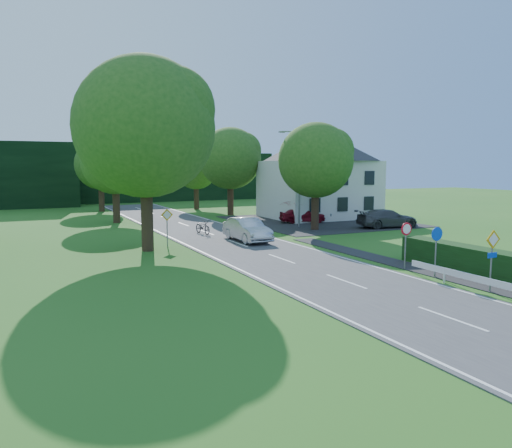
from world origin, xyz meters
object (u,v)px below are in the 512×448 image
parked_car_silver_a (299,211)px  parked_car_red (302,215)px  parked_car_grey (387,218)px  motorcycle (203,227)px  parasol (292,212)px  streetlight (298,174)px  moving_car (247,230)px  parked_car_silver_b (332,212)px

parked_car_silver_a → parked_car_red: bearing=155.1°
parked_car_red → parked_car_grey: bearing=-129.0°
motorcycle → parasol: (9.67, 3.50, 0.45)m
parasol → parked_car_red: bearing=-11.8°
parked_car_red → parked_car_grey: parked_car_grey is taller
streetlight → parked_car_silver_a: 8.00m
moving_car → parked_car_red: moving_car is taller
parked_car_red → parked_car_silver_b: size_ratio=0.83×
moving_car → parked_car_red: (9.12, 7.94, -0.09)m
streetlight → parasol: bearing=69.7°
parked_car_red → parked_car_grey: 7.61m
parked_car_silver_b → parasol: parasol is taller
motorcycle → parked_car_silver_a: bearing=20.3°
moving_car → parked_car_silver_a: moving_car is taller
streetlight → parked_car_red: size_ratio=1.95×
parked_car_silver_a → motorcycle: bearing=119.8°
streetlight → moving_car: bearing=-143.2°
parked_car_silver_b → parked_car_grey: bearing=155.1°
motorcycle → parked_car_red: parked_car_red is taller
parked_car_silver_a → streetlight: bearing=149.7°
parasol → parked_car_silver_a: bearing=50.1°
moving_car → parasol: size_ratio=2.15×
parked_car_red → parked_car_silver_b: (4.17, 1.36, -0.01)m
parked_car_grey → parasol: (-5.49, 6.34, 0.25)m
streetlight → moving_car: 9.56m
streetlight → parked_car_red: 5.00m
parasol → motorcycle: bearing=-160.1°
streetlight → motorcycle: 9.47m
parked_car_silver_a → parked_car_silver_b: 3.21m
motorcycle → parked_car_silver_b: size_ratio=0.43×
moving_car → parked_car_red: 12.09m
parked_car_red → moving_car: bearing=145.7°
moving_car → parked_car_silver_b: size_ratio=0.97×
motorcycle → parasol: parasol is taller
streetlight → parked_car_grey: (6.55, -3.50, -3.67)m
streetlight → parked_car_silver_a: streetlight is taller
motorcycle → parked_car_red: (10.66, 3.29, 0.14)m
parked_car_silver_b → parked_car_red: bearing=80.7°
parked_car_grey → parked_car_silver_b: bearing=11.1°
parked_car_grey → parasol: size_ratio=2.32×
motorcycle → parked_car_silver_b: (14.83, 4.65, 0.13)m
parked_car_silver_a → parasol: (-2.66, -3.17, 0.33)m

